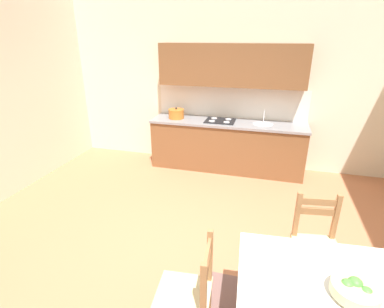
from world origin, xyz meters
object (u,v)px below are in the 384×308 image
at_px(dining_table, 335,302).
at_px(fruit_bowl, 355,289).
at_px(dining_chair_tv_side, 188,295).
at_px(dining_chair_kitchen_side, 316,246).
at_px(kitchen_cabinetry, 228,124).

bearing_deg(dining_table, fruit_bowl, -31.41).
height_order(dining_chair_tv_side, fruit_bowl, dining_chair_tv_side).
bearing_deg(fruit_bowl, dining_table, 148.59).
bearing_deg(dining_chair_kitchen_side, dining_chair_tv_side, -139.49).
distance_m(dining_table, dining_chair_tv_side, 1.04).
bearing_deg(fruit_bowl, dining_chair_tv_side, 179.58).
relative_size(kitchen_cabinetry, dining_table, 1.97).
xyz_separation_m(dining_table, dining_chair_tv_side, (-1.02, -0.04, -0.18)).
height_order(kitchen_cabinetry, dining_chair_kitchen_side, kitchen_cabinetry).
bearing_deg(fruit_bowl, dining_chair_kitchen_side, 95.29).
relative_size(kitchen_cabinetry, dining_chair_kitchen_side, 2.94).
relative_size(dining_chair_kitchen_side, fruit_bowl, 3.10).
bearing_deg(dining_table, kitchen_cabinetry, 110.57).
distance_m(dining_chair_tv_side, dining_chair_kitchen_side, 1.34).
bearing_deg(kitchen_cabinetry, dining_chair_tv_side, -85.89).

